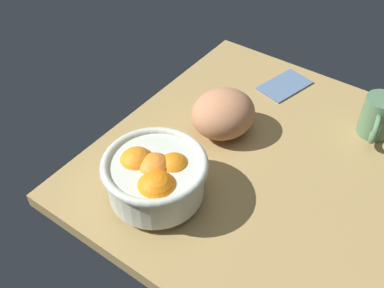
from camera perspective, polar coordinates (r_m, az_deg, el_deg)
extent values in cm
cube|color=#A3864F|center=(96.42, 8.74, -2.38)|extent=(71.25, 63.87, 3.00)
cylinder|color=silver|center=(86.82, -4.48, -6.35)|extent=(10.07, 10.07, 1.57)
cylinder|color=silver|center=(83.43, -4.65, -4.35)|extent=(17.94, 17.94, 7.44)
torus|color=silver|center=(80.71, -4.80, -2.58)|extent=(19.54, 19.54, 1.60)
sphere|color=orange|center=(83.55, -6.93, -2.82)|extent=(7.38, 7.38, 7.38)
sphere|color=orange|center=(82.39, -2.29, -3.39)|extent=(6.78, 6.78, 6.78)
sphere|color=orange|center=(78.96, -4.45, -6.08)|extent=(7.76, 7.76, 7.76)
sphere|color=orange|center=(82.22, -4.71, -3.58)|extent=(7.30, 7.30, 7.30)
ellipsoid|color=tan|center=(97.30, 3.98, 3.87)|extent=(17.70, 16.85, 10.05)
cube|color=slate|center=(115.52, 11.70, 7.37)|extent=(14.52, 10.73, 0.86)
cylinder|color=#537B56|center=(104.99, 22.50, 3.30)|extent=(7.06, 7.06, 9.31)
torus|color=#537B56|center=(101.24, 22.19, 1.73)|extent=(6.52, 2.53, 6.42)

